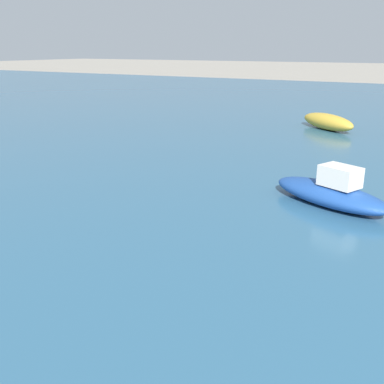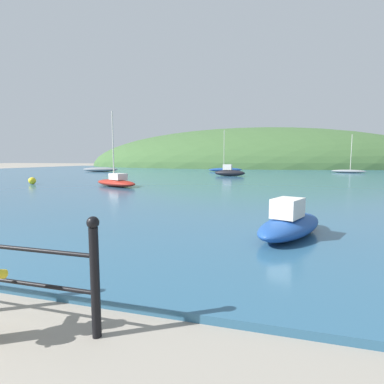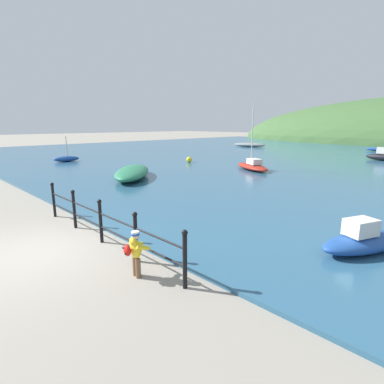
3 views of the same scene
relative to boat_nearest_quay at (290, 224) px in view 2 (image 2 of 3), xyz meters
The scene contains 9 objects.
water 26.97m from the boat_nearest_quay, 102.41° to the left, with size 80.00×60.00×0.10m, color #2D5B7A.
far_hillside 61.03m from the boat_nearest_quay, 95.45° to the left, with size 75.03×41.27×16.59m.
boat_nearest_quay is the anchor object (origin of this frame).
boat_red_dinghy 33.22m from the boat_nearest_quay, 76.42° to the left, with size 3.86×2.08×4.45m.
boat_twin_mast 22.37m from the boat_nearest_quay, 102.02° to the left, with size 2.96×1.03×1.12m.
boat_blue_hull 35.03m from the boat_nearest_quay, 129.12° to the left, with size 4.63×2.39×0.57m.
boat_green_fishing 13.43m from the boat_nearest_quay, 135.54° to the left, with size 3.81×2.83×4.45m.
boat_far_right 32.88m from the boat_nearest_quay, 101.85° to the left, with size 4.53×2.65×5.31m.
mooring_buoy 18.10m from the boat_nearest_quay, 149.37° to the left, with size 0.46×0.46×0.46m, color yellow.
Camera 2 is at (5.49, -0.92, 1.75)m, focal length 28.00 mm.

